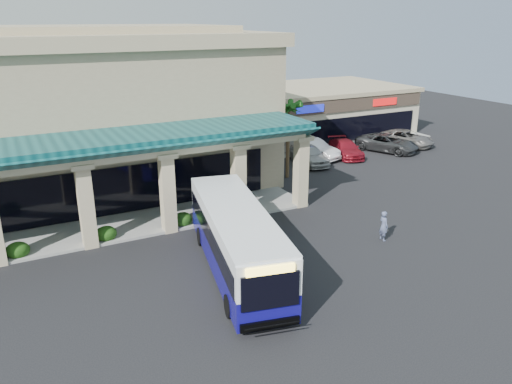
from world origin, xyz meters
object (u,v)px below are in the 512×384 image
car_white (312,149)px  car_gray (387,143)px  car_red (346,149)px  car_extra (406,138)px  pedestrian (384,226)px  car_silver (309,154)px  transit_bus (236,241)px

car_white → car_gray: (7.55, -1.20, -0.07)m
car_red → car_gray: bearing=11.8°
car_gray → car_extra: bearing=-9.7°
pedestrian → car_red: bearing=-27.0°
car_red → car_extra: 7.78m
car_silver → car_extra: (12.03, 1.10, -0.09)m
car_silver → car_red: car_silver is taller
transit_bus → car_white: bearing=58.7°
car_white → car_extra: (10.75, -0.35, -0.12)m
transit_bus → car_red: size_ratio=2.33×
car_white → car_extra: bearing=-17.2°
transit_bus → car_gray: (22.49, 14.58, -0.83)m
pedestrian → car_white: bearing=-16.9°
transit_bus → car_red: (17.93, 14.88, -0.91)m
car_silver → car_red: 4.30m
car_silver → car_white: (1.28, 1.45, 0.02)m
car_extra → car_gray: bearing=179.6°
car_gray → car_extra: 3.31m
car_white → car_red: size_ratio=1.05×
car_red → car_extra: (7.76, 0.56, 0.02)m
car_silver → car_white: 1.93m
pedestrian → car_extra: size_ratio=0.32×
car_silver → car_red: bearing=15.1°
car_red → car_extra: car_extra is taller
pedestrian → car_red: pedestrian is taller
car_gray → transit_bus: bearing=-171.5°
car_extra → transit_bus: bearing=-164.2°
car_silver → car_extra: bearing=13.0°
car_gray → car_extra: car_gray is taller
car_silver → car_white: bearing=56.5°
transit_bus → car_red: 23.32m
pedestrian → car_gray: 20.37m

